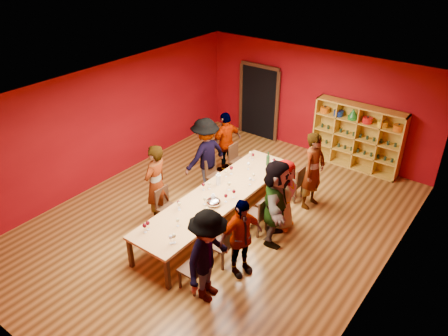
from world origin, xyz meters
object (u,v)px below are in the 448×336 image
at_px(chair_person_right_1, 224,244).
at_px(chair_person_right_2, 259,213).
at_px(tasting_table, 218,196).
at_px(chair_person_left_4, 237,158).
at_px(person_right_4, 313,171).
at_px(chair_person_right_0, 196,268).
at_px(person_left_4, 226,143).
at_px(person_right_3, 284,195).
at_px(chair_person_right_4, 296,182).
at_px(chair_person_right_3, 271,203).
at_px(person_left_1, 156,184).
at_px(person_right_0, 208,257).
at_px(wine_bottle, 268,160).
at_px(person_right_2, 276,202).
at_px(spittoon_bowl, 214,202).
at_px(person_right_1, 241,238).
at_px(person_left_3, 206,154).
at_px(chair_person_left_3, 214,173).
at_px(chair_person_left_1, 166,205).
at_px(shelving_unit, 358,134).

distance_m(chair_person_right_1, chair_person_right_2, 1.25).
distance_m(tasting_table, chair_person_right_1, 1.37).
distance_m(chair_person_left_4, person_right_4, 2.27).
relative_size(chair_person_right_0, chair_person_right_1, 1.00).
bearing_deg(person_left_4, person_right_3, 75.56).
height_order(person_right_3, chair_person_right_4, person_right_3).
height_order(chair_person_right_0, chair_person_right_3, same).
bearing_deg(chair_person_right_4, person_left_4, 177.18).
height_order(chair_person_left_4, chair_person_right_3, same).
bearing_deg(person_left_1, chair_person_right_4, 132.63).
distance_m(person_right_0, person_right_3, 2.61).
relative_size(person_right_0, wine_bottle, 5.25).
distance_m(person_right_2, chair_person_right_3, 0.78).
distance_m(person_right_3, spittoon_bowl, 1.53).
xyz_separation_m(person_left_1, wine_bottle, (1.33, 2.49, -0.05)).
xyz_separation_m(person_left_4, chair_person_right_4, (2.17, -0.11, -0.36)).
distance_m(person_right_0, person_right_1, 0.86).
relative_size(person_right_1, spittoon_bowl, 5.16).
distance_m(chair_person_left_4, wine_bottle, 1.16).
distance_m(person_left_3, person_right_3, 2.38).
bearing_deg(person_right_1, chair_person_left_4, 58.00).
bearing_deg(chair_person_left_3, chair_person_right_2, -22.78).
height_order(chair_person_left_1, chair_person_right_0, same).
bearing_deg(chair_person_right_3, chair_person_left_1, -141.24).
relative_size(chair_person_right_1, chair_person_right_2, 1.00).
bearing_deg(chair_person_right_3, person_right_3, -0.00).
distance_m(chair_person_left_3, person_left_4, 1.09).
bearing_deg(chair_person_left_3, person_right_2, -19.12).
bearing_deg(person_right_0, chair_person_left_3, 27.69).
bearing_deg(person_right_3, person_left_4, 58.11).
bearing_deg(person_right_3, chair_person_right_1, 165.47).
height_order(chair_person_right_1, spittoon_bowl, spittoon_bowl).
bearing_deg(chair_person_left_4, chair_person_right_0, -64.63).
xyz_separation_m(chair_person_left_4, chair_person_right_3, (1.82, -1.23, 0.00)).
bearing_deg(person_left_1, spittoon_bowl, 95.54).
relative_size(person_right_1, person_right_2, 0.87).
xyz_separation_m(person_left_1, person_right_4, (2.49, 2.59, 0.00)).
xyz_separation_m(chair_person_left_3, person_left_4, (-0.35, 0.97, 0.36)).
bearing_deg(chair_person_right_2, chair_person_right_0, -90.00).
xyz_separation_m(person_left_3, chair_person_left_4, (0.26, 0.97, -0.45)).
bearing_deg(tasting_table, chair_person_left_1, -141.79).
height_order(tasting_table, chair_person_right_2, chair_person_right_2).
distance_m(chair_person_right_0, person_right_0, 0.52).
bearing_deg(chair_person_right_2, person_right_1, -73.05).
xyz_separation_m(person_left_1, chair_person_right_1, (2.08, -0.29, -0.44)).
relative_size(person_left_3, chair_person_right_1, 2.12).
bearing_deg(person_left_1, person_left_4, 173.25).
bearing_deg(wine_bottle, tasting_table, -95.15).
height_order(shelving_unit, person_right_4, person_right_4).
height_order(chair_person_left_4, chair_person_right_4, same).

